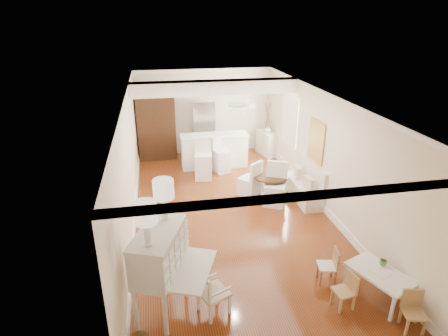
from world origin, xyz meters
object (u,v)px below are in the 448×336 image
object	(u,v)px
slip_chair_far	(250,178)
bar_stool_right	(222,155)
kids_chair_c	(414,312)
slip_chair_near	(275,185)
gustavian_armchair	(214,292)
sideboard	(267,143)
kids_table	(378,285)
pantry_cabinet	(156,124)
bar_stool_left	(203,159)
kids_chair_b	(327,266)
fridge	(215,129)
breakfast_counter	(214,151)
secretary_bureau	(161,272)
kids_chair_a	(344,291)
dining_table	(270,186)

from	to	relation	value
slip_chair_far	bar_stool_right	world-z (taller)	bar_stool_right
kids_chair_c	slip_chair_near	xyz separation A→B (m)	(-0.80, 4.26, 0.21)
gustavian_armchair	bar_stool_right	xyz separation A→B (m)	(1.15, 5.62, 0.13)
bar_stool_right	sideboard	distance (m)	2.12
kids_table	pantry_cabinet	world-z (taller)	pantry_cabinet
gustavian_armchair	pantry_cabinet	world-z (taller)	pantry_cabinet
bar_stool_left	bar_stool_right	size ratio (longest dim) A/B	1.12
kids_table	kids_chair_b	bearing A→B (deg)	140.35
kids_chair_c	bar_stool_left	world-z (taller)	bar_stool_left
kids_table	bar_stool_left	size ratio (longest dim) A/B	0.86
kids_table	sideboard	distance (m)	6.99
kids_chair_b	slip_chair_far	size ratio (longest dim) A/B	0.68
fridge	sideboard	world-z (taller)	fridge
slip_chair_near	gustavian_armchair	bearing A→B (deg)	-95.89
bar_stool_left	fridge	distance (m)	2.06
slip_chair_far	breakfast_counter	xyz separation A→B (m)	(-0.58, 2.17, 0.03)
slip_chair_near	kids_chair_c	bearing A→B (deg)	-53.42
slip_chair_near	bar_stool_right	world-z (taller)	slip_chair_near
secretary_bureau	slip_chair_far	size ratio (longest dim) A/B	1.50
kids_table	kids_chair_b	world-z (taller)	kids_chair_b
kids_table	breakfast_counter	size ratio (longest dim) A/B	0.50
bar_stool_right	kids_chair_c	bearing A→B (deg)	-96.19
kids_chair_a	kids_chair_c	world-z (taller)	kids_chair_c
pantry_cabinet	fridge	world-z (taller)	pantry_cabinet
slip_chair_near	kids_chair_b	bearing A→B (deg)	-63.91
gustavian_armchair	dining_table	size ratio (longest dim) A/B	0.85
gustavian_armchair	sideboard	distance (m)	7.40
kids_chair_c	slip_chair_near	world-z (taller)	slip_chair_near
kids_table	slip_chair_far	distance (m)	4.29
gustavian_armchair	bar_stool_left	xyz separation A→B (m)	(0.54, 5.23, 0.19)
gustavian_armchair	kids_table	size ratio (longest dim) A/B	0.78
breakfast_counter	dining_table	bearing A→B (deg)	-66.07
dining_table	bar_stool_right	distance (m)	2.12
kids_table	kids_chair_c	distance (m)	0.75
dining_table	bar_stool_left	size ratio (longest dim) A/B	0.79
gustavian_armchair	slip_chair_far	bearing A→B (deg)	-46.20
kids_chair_b	bar_stool_right	distance (m)	5.34
secretary_bureau	slip_chair_near	distance (m)	4.26
kids_chair_a	pantry_cabinet	bearing A→B (deg)	-167.18
bar_stool_left	pantry_cabinet	world-z (taller)	pantry_cabinet
gustavian_armchair	dining_table	world-z (taller)	gustavian_armchair
gustavian_armchair	kids_chair_b	xyz separation A→B (m)	(2.09, 0.37, -0.07)
breakfast_counter	pantry_cabinet	world-z (taller)	pantry_cabinet
sideboard	gustavian_armchair	bearing A→B (deg)	-127.38
secretary_bureau	bar_stool_left	bearing A→B (deg)	96.13
gustavian_armchair	bar_stool_right	distance (m)	5.74
slip_chair_near	slip_chair_far	size ratio (longest dim) A/B	1.10
kids_chair_a	slip_chair_far	size ratio (longest dim) A/B	0.65
slip_chair_near	breakfast_counter	xyz separation A→B (m)	(-1.08, 2.76, -0.02)
slip_chair_near	breakfast_counter	world-z (taller)	slip_chair_near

